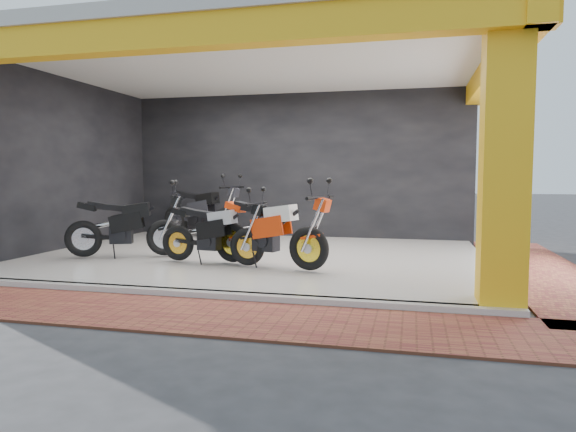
% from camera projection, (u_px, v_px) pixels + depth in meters
% --- Properties ---
extents(ground, '(80.00, 80.00, 0.00)m').
position_uv_depth(ground, '(218.00, 282.00, 7.53)').
color(ground, '#2D2D30').
rests_on(ground, ground).
extents(showroom_floor, '(8.00, 6.00, 0.10)m').
position_uv_depth(showroom_floor, '(258.00, 257.00, 9.46)').
color(showroom_floor, silver).
rests_on(showroom_floor, ground).
extents(showroom_ceiling, '(8.40, 6.40, 0.20)m').
position_uv_depth(showroom_ceiling, '(257.00, 61.00, 9.18)').
color(showroom_ceiling, beige).
rests_on(showroom_ceiling, corner_column).
extents(back_wall, '(8.20, 0.20, 3.50)m').
position_uv_depth(back_wall, '(295.00, 167.00, 12.33)').
color(back_wall, black).
rests_on(back_wall, ground).
extents(left_wall, '(0.20, 6.20, 3.50)m').
position_uv_depth(left_wall, '(62.00, 166.00, 10.29)').
color(left_wall, black).
rests_on(left_wall, ground).
extents(corner_column, '(0.50, 0.50, 3.50)m').
position_uv_depth(corner_column, '(504.00, 158.00, 5.78)').
color(corner_column, yellow).
rests_on(corner_column, ground).
extents(header_beam_front, '(8.40, 0.30, 0.40)m').
position_uv_depth(header_beam_front, '(185.00, 33.00, 6.30)').
color(header_beam_front, yellow).
rests_on(header_beam_front, corner_column).
extents(header_beam_right, '(0.30, 6.40, 0.40)m').
position_uv_depth(header_beam_right, '(495.00, 67.00, 8.26)').
color(header_beam_right, yellow).
rests_on(header_beam_right, corner_column).
extents(floor_kerb, '(8.00, 0.20, 0.10)m').
position_uv_depth(floor_kerb, '(189.00, 294.00, 6.53)').
color(floor_kerb, silver).
rests_on(floor_kerb, ground).
extents(paver_front, '(9.00, 1.40, 0.03)m').
position_uv_depth(paver_front, '(160.00, 312.00, 5.78)').
color(paver_front, '#984E31').
rests_on(paver_front, ground).
extents(paver_right, '(1.40, 7.00, 0.03)m').
position_uv_depth(paver_right, '(541.00, 270.00, 8.33)').
color(paver_right, '#984E31').
rests_on(paver_right, ground).
extents(moto_hero, '(2.37, 1.44, 1.36)m').
position_uv_depth(moto_hero, '(309.00, 227.00, 7.71)').
color(moto_hero, red).
rests_on(moto_hero, showroom_floor).
extents(moto_row_a, '(2.07, 1.00, 1.22)m').
position_uv_depth(moto_row_a, '(247.00, 229.00, 8.15)').
color(moto_row_a, black).
rests_on(moto_row_a, showroom_floor).
extents(moto_row_b, '(2.30, 1.51, 1.32)m').
position_uv_depth(moto_row_b, '(164.00, 220.00, 9.15)').
color(moto_row_b, black).
rests_on(moto_row_b, showroom_floor).
extents(moto_row_d, '(2.49, 1.52, 1.43)m').
position_uv_depth(moto_row_d, '(225.00, 208.00, 11.71)').
color(moto_row_d, black).
rests_on(moto_row_d, showroom_floor).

